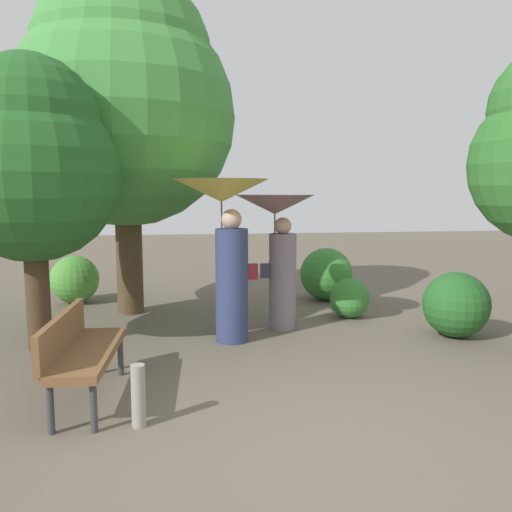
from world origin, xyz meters
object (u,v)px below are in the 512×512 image
(person_right, at_px, (278,234))
(park_bench, at_px, (80,348))
(path_marker_post, at_px, (138,396))
(person_left, at_px, (226,228))
(tree_near_left, at_px, (31,159))
(tree_mid_left, at_px, (125,98))

(person_right, height_order, park_bench, person_right)
(park_bench, height_order, path_marker_post, park_bench)
(park_bench, relative_size, path_marker_post, 2.86)
(person_left, xyz_separation_m, path_marker_post, (-0.94, -2.37, -1.22))
(park_bench, distance_m, tree_near_left, 2.65)
(person_left, bearing_deg, tree_mid_left, 33.10)
(person_left, xyz_separation_m, person_right, (0.78, 0.55, -0.13))
(park_bench, height_order, tree_mid_left, tree_mid_left)
(tree_near_left, height_order, path_marker_post, tree_near_left)
(tree_near_left, xyz_separation_m, tree_mid_left, (0.93, 1.85, 1.04))
(person_right, bearing_deg, tree_mid_left, 55.21)
(person_left, height_order, park_bench, person_left)
(path_marker_post, bearing_deg, tree_mid_left, 96.14)
(tree_mid_left, bearing_deg, person_right, -31.03)
(tree_near_left, relative_size, path_marker_post, 6.70)
(person_left, relative_size, person_right, 1.11)
(person_left, relative_size, tree_mid_left, 0.40)
(person_right, xyz_separation_m, tree_near_left, (-3.11, -0.55, 0.98))
(person_right, distance_m, tree_near_left, 3.30)
(person_left, bearing_deg, path_marker_post, 154.65)
(person_right, distance_m, park_bench, 3.35)
(person_left, distance_m, path_marker_post, 2.83)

